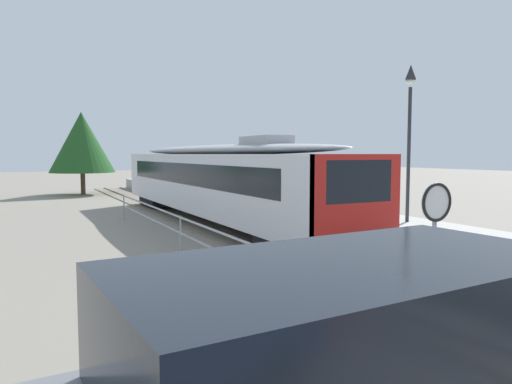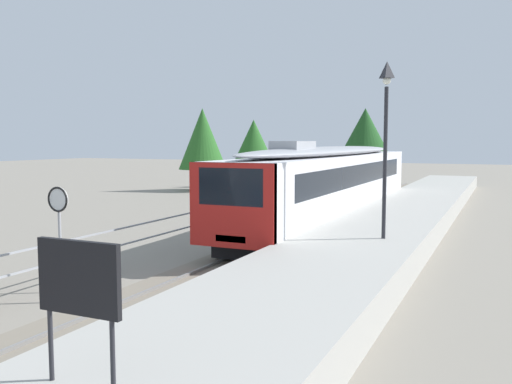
# 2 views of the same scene
# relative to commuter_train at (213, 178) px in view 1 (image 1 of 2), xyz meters

# --- Properties ---
(ground_plane) EXTENTS (160.00, 160.00, 0.00)m
(ground_plane) POSITION_rel_commuter_train_xyz_m (-3.00, -4.45, -2.15)
(ground_plane) COLOR gray
(track_rails) EXTENTS (3.20, 60.00, 0.14)m
(track_rails) POSITION_rel_commuter_train_xyz_m (0.00, -4.45, -2.12)
(track_rails) COLOR slate
(track_rails) RESTS_ON ground
(commuter_train) EXTENTS (2.82, 20.86, 3.74)m
(commuter_train) POSITION_rel_commuter_train_xyz_m (0.00, 0.00, 0.00)
(commuter_train) COLOR silver
(commuter_train) RESTS_ON track_rails
(station_platform) EXTENTS (3.90, 60.00, 0.90)m
(station_platform) POSITION_rel_commuter_train_xyz_m (3.25, -4.45, -1.70)
(station_platform) COLOR #A8A59E
(station_platform) RESTS_ON ground
(platform_lamp_mid_platform) EXTENTS (0.34, 0.34, 5.35)m
(platform_lamp_mid_platform) POSITION_rel_commuter_train_xyz_m (4.05, -7.94, 2.47)
(platform_lamp_mid_platform) COLOR #232328
(platform_lamp_mid_platform) RESTS_ON station_platform
(speed_limit_sign) EXTENTS (0.61, 0.10, 2.81)m
(speed_limit_sign) POSITION_rel_commuter_train_xyz_m (-2.23, -14.89, -0.03)
(speed_limit_sign) COLOR #9EA0A5
(speed_limit_sign) RESTS_ON ground
(carpark_fence) EXTENTS (0.06, 36.06, 1.25)m
(carpark_fence) POSITION_rel_commuter_train_xyz_m (-3.30, -14.45, -1.24)
(carpark_fence) COLOR #9EA0A5
(carpark_fence) RESTS_ON ground
(tree_distant_left) EXTENTS (5.09, 5.09, 6.58)m
(tree_distant_left) POSITION_rel_commuter_train_xyz_m (-3.22, 20.07, 2.02)
(tree_distant_left) COLOR brown
(tree_distant_left) RESTS_ON ground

